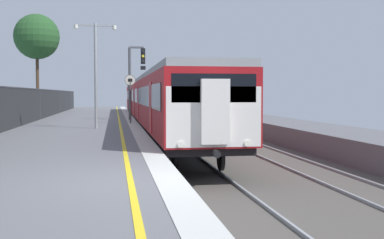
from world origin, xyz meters
name	(u,v)px	position (x,y,z in m)	size (l,w,h in m)	color
ground	(281,207)	(2.64, 0.00, -0.61)	(17.40, 110.00, 1.21)	slate
commuter_train_at_platform	(155,100)	(2.10, 23.44, 1.27)	(2.83, 39.54, 3.81)	maroon
signal_gantry	(134,74)	(0.63, 21.89, 2.95)	(1.10, 0.24, 4.70)	#47474C
speed_limit_sign	(130,93)	(0.25, 18.12, 1.75)	(0.59, 0.08, 2.74)	#59595B
platform_lamp_mid	(96,66)	(-1.51, 14.36, 3.01)	(2.00, 0.20, 5.03)	#93999E
background_tree_right	(37,38)	(-7.73, 37.67, 6.89)	(4.21, 4.21, 9.15)	#473323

